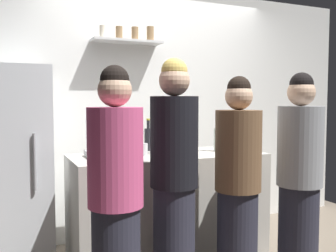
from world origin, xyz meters
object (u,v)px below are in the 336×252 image
(wine_bottle_green_glass, at_px, (229,137))
(wine_bottle_dark_glass, at_px, (148,138))
(baking_pan, at_px, (106,154))
(person_blonde, at_px, (174,180))
(person_pink_top, at_px, (116,201))
(water_bottle_plastic, at_px, (156,142))
(person_grey_hoodie, at_px, (299,181))
(utensil_holder, at_px, (142,149))
(person_brown_jacket, at_px, (238,186))
(wine_bottle_amber_glass, at_px, (234,141))
(refrigerator, at_px, (9,168))
(wine_bottle_pale_glass, at_px, (218,139))

(wine_bottle_green_glass, distance_m, wine_bottle_dark_glass, 0.83)
(baking_pan, relative_size, wine_bottle_dark_glass, 1.11)
(person_blonde, distance_m, person_pink_top, 0.52)
(water_bottle_plastic, relative_size, person_grey_hoodie, 0.15)
(utensil_holder, xyz_separation_m, person_brown_jacket, (0.48, -0.76, -0.21))
(water_bottle_plastic, bearing_deg, baking_pan, -178.79)
(utensil_holder, distance_m, wine_bottle_amber_glass, 0.87)
(refrigerator, relative_size, wine_bottle_dark_glass, 5.56)
(utensil_holder, height_order, wine_bottle_green_glass, wine_bottle_green_glass)
(refrigerator, distance_m, person_blonde, 1.46)
(wine_bottle_green_glass, distance_m, person_grey_hoodie, 1.05)
(wine_bottle_green_glass, height_order, person_blonde, person_blonde)
(wine_bottle_amber_glass, xyz_separation_m, person_pink_top, (-1.34, -0.74, -0.24))
(baking_pan, distance_m, person_blonde, 0.79)
(person_pink_top, bearing_deg, wine_bottle_pale_glass, 148.81)
(baking_pan, height_order, wine_bottle_dark_glass, wine_bottle_dark_glass)
(baking_pan, bearing_deg, refrigerator, 160.21)
(person_grey_hoodie, bearing_deg, wine_bottle_pale_glass, -85.95)
(baking_pan, relative_size, wine_bottle_amber_glass, 1.18)
(refrigerator, bearing_deg, wine_bottle_pale_glass, -11.16)
(refrigerator, relative_size, water_bottle_plastic, 7.01)
(person_blonde, xyz_separation_m, person_brown_jacket, (0.48, -0.08, -0.07))
(wine_bottle_pale_glass, xyz_separation_m, person_grey_hoodie, (0.22, -0.83, -0.26))
(baking_pan, relative_size, person_grey_hoodie, 0.21)
(wine_bottle_pale_glass, bearing_deg, baking_pan, 175.53)
(person_pink_top, bearing_deg, refrigerator, -129.28)
(wine_bottle_green_glass, xyz_separation_m, wine_bottle_dark_glass, (-0.82, 0.11, 0.01))
(refrigerator, distance_m, wine_bottle_green_glass, 2.06)
(wine_bottle_dark_glass, height_order, person_grey_hoodie, person_grey_hoodie)
(wine_bottle_green_glass, distance_m, wine_bottle_amber_glass, 0.31)
(person_grey_hoodie, bearing_deg, utensil_holder, -52.74)
(person_pink_top, bearing_deg, baking_pan, -166.50)
(wine_bottle_green_glass, height_order, wine_bottle_dark_glass, wine_bottle_dark_glass)
(wine_bottle_green_glass, distance_m, person_blonde, 1.30)
(wine_bottle_green_glass, distance_m, person_pink_top, 1.80)
(utensil_holder, bearing_deg, wine_bottle_dark_glass, 58.78)
(baking_pan, relative_size, wine_bottle_green_glass, 1.14)
(wine_bottle_amber_glass, relative_size, person_blonde, 0.17)
(refrigerator, relative_size, person_pink_top, 1.05)
(person_grey_hoodie, distance_m, person_pink_top, 1.44)
(person_pink_top, bearing_deg, wine_bottle_amber_glass, 143.37)
(wine_bottle_green_glass, bearing_deg, person_grey_hoodie, -91.11)
(wine_bottle_green_glass, bearing_deg, baking_pan, -175.12)
(wine_bottle_dark_glass, bearing_deg, baking_pan, -154.61)
(utensil_holder, xyz_separation_m, water_bottle_plastic, (0.16, 0.06, 0.05))
(utensil_holder, relative_size, water_bottle_plastic, 0.86)
(wine_bottle_amber_glass, distance_m, person_blonde, 1.03)
(wine_bottle_pale_glass, xyz_separation_m, person_pink_top, (-1.22, -0.83, -0.25))
(wine_bottle_pale_glass, bearing_deg, wine_bottle_dark_glass, 152.77)
(person_blonde, distance_m, person_grey_hoodie, 0.98)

